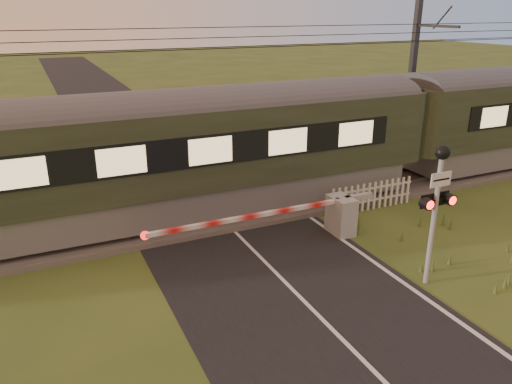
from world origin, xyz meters
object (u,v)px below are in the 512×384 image
train (401,127)px  boom_gate (332,215)px  catenary_mast (413,76)px  picket_fence (372,196)px  crossing_signal (438,191)px

train → boom_gate: train is taller
train → catenary_mast: bearing=44.3°
boom_gate → picket_fence: bearing=26.6°
train → catenary_mast: (2.29, 2.23, 1.59)m
train → crossing_signal: train is taller
train → boom_gate: 6.17m
picket_fence → catenary_mast: bearing=39.8°
crossing_signal → picket_fence: crossing_signal is taller
boom_gate → crossing_signal: 3.96m
picket_fence → train: bearing=35.3°
boom_gate → train: bearing=31.4°
train → crossing_signal: (-4.44, -6.55, 0.23)m
train → crossing_signal: 7.91m
train → crossing_signal: size_ratio=11.75×
train → boom_gate: (-5.09, -3.11, -1.61)m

